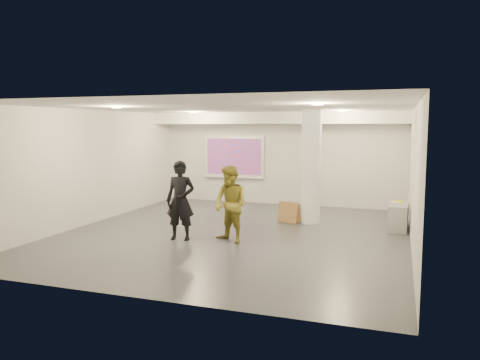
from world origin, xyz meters
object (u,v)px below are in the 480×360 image
at_px(credenza, 398,217).
at_px(man, 231,204).
at_px(woman, 180,201).
at_px(projection_screen, 234,157).
at_px(column, 311,167).

relative_size(credenza, man, 0.65).
bearing_deg(woman, man, -0.85).
xyz_separation_m(projection_screen, woman, (0.65, -5.44, -0.63)).
bearing_deg(column, man, -115.98).
distance_m(woman, man, 1.17).
distance_m(projection_screen, man, 5.64).
height_order(projection_screen, man, projection_screen).
distance_m(credenza, woman, 5.44).
relative_size(column, projection_screen, 1.43).
distance_m(column, projection_screen, 4.08).
xyz_separation_m(credenza, man, (-3.51, -2.59, 0.53)).
bearing_deg(column, woman, -131.30).
height_order(column, man, column).
bearing_deg(man, woman, -148.28).
relative_size(column, man, 1.76).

